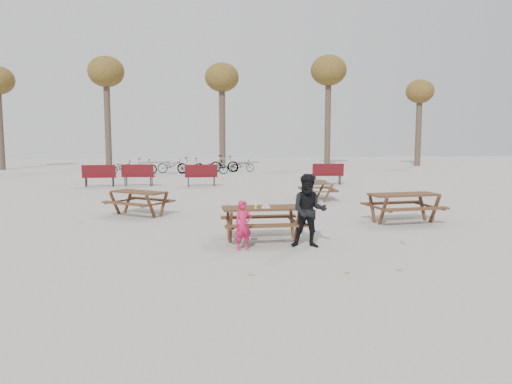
{
  "coord_description": "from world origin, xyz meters",
  "views": [
    {
      "loc": [
        -1.75,
        -11.05,
        2.41
      ],
      "look_at": [
        0.0,
        1.0,
        1.0
      ],
      "focal_mm": 35.0,
      "sensor_mm": 36.0,
      "label": 1
    }
  ],
  "objects": [
    {
      "name": "picnic_table_east",
      "position": [
        4.2,
        1.75,
        0.4
      ],
      "size": [
        2.0,
        1.67,
        0.8
      ],
      "primitive_type": null,
      "rotation": [
        0.0,
        0.0,
        0.1
      ],
      "color": "#391F14",
      "rests_on": "ground"
    },
    {
      "name": "tree_row",
      "position": [
        0.9,
        25.15,
        6.19
      ],
      "size": [
        32.17,
        3.52,
        8.26
      ],
      "color": "#382B21",
      "rests_on": "ground"
    },
    {
      "name": "adult",
      "position": [
        0.88,
        -0.82,
        0.79
      ],
      "size": [
        0.89,
        0.77,
        1.58
      ],
      "primitive_type": "imported",
      "rotation": [
        0.0,
        0.0,
        -0.25
      ],
      "color": "black",
      "rests_on": "ground"
    },
    {
      "name": "ground",
      "position": [
        0.0,
        0.0,
        0.0
      ],
      "size": [
        80.0,
        80.0,
        0.0
      ],
      "primitive_type": "plane",
      "color": "gray",
      "rests_on": "ground"
    },
    {
      "name": "soda_bottle",
      "position": [
        -0.18,
        -0.23,
        0.85
      ],
      "size": [
        0.07,
        0.07,
        0.17
      ],
      "color": "silver",
      "rests_on": "main_picnic_table"
    },
    {
      "name": "picnic_table_north",
      "position": [
        -3.09,
        4.02,
        0.36
      ],
      "size": [
        2.17,
        2.12,
        0.73
      ],
      "primitive_type": null,
      "rotation": [
        0.0,
        0.0,
        -0.66
      ],
      "color": "#391F14",
      "rests_on": "ground"
    },
    {
      "name": "child",
      "position": [
        -0.54,
        -0.86,
        0.52
      ],
      "size": [
        0.43,
        0.33,
        1.04
      ],
      "primitive_type": "imported",
      "rotation": [
        0.0,
        0.0,
        0.24
      ],
      "color": "#BD1747",
      "rests_on": "ground"
    },
    {
      "name": "bread_roll",
      "position": [
        0.05,
        -0.19,
        0.83
      ],
      "size": [
        0.14,
        0.06,
        0.05
      ],
      "primitive_type": "ellipsoid",
      "color": "tan",
      "rests_on": "food_tray"
    },
    {
      "name": "food_tray",
      "position": [
        0.05,
        -0.19,
        0.79
      ],
      "size": [
        0.18,
        0.11,
        0.03
      ],
      "primitive_type": "cube",
      "color": "white",
      "rests_on": "main_picnic_table"
    },
    {
      "name": "picnic_table_far",
      "position": [
        3.15,
        6.76,
        0.34
      ],
      "size": [
        1.38,
        1.66,
        0.68
      ],
      "primitive_type": null,
      "rotation": [
        0.0,
        0.0,
        1.49
      ],
      "color": "#391F14",
      "rests_on": "ground"
    },
    {
      "name": "main_picnic_table",
      "position": [
        0.0,
        0.0,
        0.59
      ],
      "size": [
        1.8,
        1.45,
        0.78
      ],
      "color": "#391F14",
      "rests_on": "ground"
    },
    {
      "name": "park_bench_row",
      "position": [
        -1.33,
        12.4,
        0.52
      ],
      "size": [
        12.26,
        1.29,
        1.03
      ],
      "color": "maroon",
      "rests_on": "ground"
    },
    {
      "name": "bicycle_row",
      "position": [
        -1.54,
        20.03,
        0.47
      ],
      "size": [
        9.04,
        2.38,
        1.08
      ],
      "color": "black",
      "rests_on": "ground"
    },
    {
      "name": "fallen_leaves",
      "position": [
        0.5,
        2.5,
        0.0
      ],
      "size": [
        11.0,
        11.0,
        0.01
      ],
      "primitive_type": null,
      "color": "#AD6C29",
      "rests_on": "ground"
    }
  ]
}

